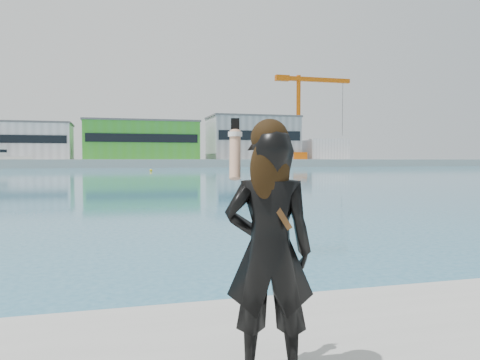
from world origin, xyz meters
name	(u,v)px	position (x,y,z in m)	size (l,w,h in m)	color
far_quay	(111,163)	(0.00, 130.00, 1.00)	(320.00, 40.00, 2.00)	#9E9E99
warehouse_white	(23,141)	(-22.00, 127.98, 6.76)	(24.48, 15.35, 9.50)	silver
warehouse_green	(141,140)	(8.00, 127.98, 7.26)	(30.60, 16.36, 10.50)	green
warehouse_grey_right	(252,138)	(40.00, 127.98, 8.26)	(25.50, 15.35, 12.50)	gray
ancillary_shed	(324,149)	(62.00, 126.00, 5.00)	(12.00, 10.00, 6.00)	silver
dock_crane	(302,114)	(53.20, 122.00, 15.07)	(23.00, 4.00, 24.00)	#D85A0C
flagpole_right	(196,142)	(22.09, 121.00, 6.54)	(1.28, 0.16, 8.00)	silver
buoy_near	(151,171)	(6.47, 77.54, 0.00)	(0.50, 0.50, 0.50)	yellow
woman	(269,244)	(0.78, -0.60, 1.63)	(0.65, 0.51, 1.65)	black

